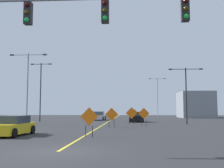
# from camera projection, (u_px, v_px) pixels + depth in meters

# --- Properties ---
(ground) EXTENTS (149.66, 149.66, 0.00)m
(ground) POSITION_uv_depth(u_px,v_px,m) (58.00, 152.00, 12.03)
(ground) COLOR #2D2D30
(road_centre_stripe) EXTENTS (0.16, 83.14, 0.01)m
(road_centre_stripe) POSITION_uv_depth(u_px,v_px,m) (113.00, 119.00, 53.34)
(road_centre_stripe) COLOR yellow
(road_centre_stripe) RESTS_ON ground
(traffic_signal_assembly) EXTENTS (14.48, 0.44, 7.39)m
(traffic_signal_assembly) POSITION_uv_depth(u_px,v_px,m) (150.00, 23.00, 12.28)
(traffic_signal_assembly) COLOR gray
(traffic_signal_assembly) RESTS_ON ground
(street_lamp_mid_left) EXTENTS (4.50, 0.24, 8.55)m
(street_lamp_mid_left) POSITION_uv_depth(u_px,v_px,m) (28.00, 82.00, 32.71)
(street_lamp_mid_left) COLOR gray
(street_lamp_mid_left) RESTS_ON ground
(street_lamp_near_left) EXTENTS (4.13, 0.24, 9.67)m
(street_lamp_near_left) POSITION_uv_depth(u_px,v_px,m) (157.00, 94.00, 68.61)
(street_lamp_near_left) COLOR gray
(street_lamp_near_left) RESTS_ON ground
(street_lamp_far_left) EXTENTS (4.27, 0.24, 7.10)m
(street_lamp_far_left) POSITION_uv_depth(u_px,v_px,m) (186.00, 90.00, 34.64)
(street_lamp_far_left) COLOR black
(street_lamp_far_left) RESTS_ON ground
(street_lamp_far_right) EXTENTS (3.29, 0.24, 8.96)m
(street_lamp_far_right) POSITION_uv_depth(u_px,v_px,m) (41.00, 87.00, 42.02)
(street_lamp_far_right) COLOR black
(street_lamp_far_right) RESTS_ON ground
(construction_sign_left_shoulder) EXTENTS (1.24, 0.05, 2.02)m
(construction_sign_left_shoulder) POSITION_uv_depth(u_px,v_px,m) (144.00, 114.00, 30.39)
(construction_sign_left_shoulder) COLOR orange
(construction_sign_left_shoulder) RESTS_ON ground
(construction_sign_right_lane) EXTENTS (1.33, 0.32, 2.02)m
(construction_sign_right_lane) POSITION_uv_depth(u_px,v_px,m) (112.00, 115.00, 28.01)
(construction_sign_right_lane) COLOR orange
(construction_sign_right_lane) RESTS_ON ground
(construction_sign_right_shoulder) EXTENTS (1.41, 0.13, 2.11)m
(construction_sign_right_shoulder) POSITION_uv_depth(u_px,v_px,m) (132.00, 114.00, 33.25)
(construction_sign_right_shoulder) COLOR orange
(construction_sign_right_shoulder) RESTS_ON ground
(construction_sign_median_far) EXTENTS (1.22, 0.32, 1.88)m
(construction_sign_median_far) POSITION_uv_depth(u_px,v_px,m) (135.00, 113.00, 46.97)
(construction_sign_median_far) COLOR orange
(construction_sign_median_far) RESTS_ON ground
(construction_sign_left_lane) EXTENTS (1.22, 0.22, 1.99)m
(construction_sign_left_lane) POSITION_uv_depth(u_px,v_px,m) (89.00, 118.00, 18.39)
(construction_sign_left_lane) COLOR orange
(construction_sign_left_lane) RESTS_ON ground
(car_black_approaching) EXTENTS (2.09, 3.94, 1.49)m
(car_black_approaching) POSITION_uv_depth(u_px,v_px,m) (136.00, 117.00, 39.89)
(car_black_approaching) COLOR black
(car_black_approaching) RESTS_ON ground
(car_yellow_far) EXTENTS (2.10, 4.43, 1.41)m
(car_yellow_far) POSITION_uv_depth(u_px,v_px,m) (13.00, 126.00, 19.38)
(car_yellow_far) COLOR gold
(car_yellow_far) RESTS_ON ground
(car_silver_mid) EXTENTS (2.17, 4.21, 1.47)m
(car_silver_mid) POSITION_uv_depth(u_px,v_px,m) (99.00, 116.00, 46.72)
(car_silver_mid) COLOR #B7BABF
(car_silver_mid) RESTS_ON ground
(roadside_building_east) EXTENTS (6.90, 8.68, 5.68)m
(roadside_building_east) POSITION_uv_depth(u_px,v_px,m) (195.00, 105.00, 60.57)
(roadside_building_east) COLOR gray
(roadside_building_east) RESTS_ON ground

